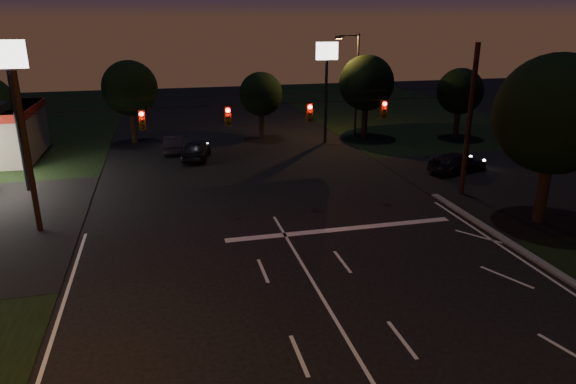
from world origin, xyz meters
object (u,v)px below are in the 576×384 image
object	(u,v)px
car_oncoming_b	(173,144)
car_cross	(458,163)
utility_pole_right	(461,194)
car_oncoming_a	(196,150)
tree_right_near	(553,115)

from	to	relation	value
car_oncoming_b	car_cross	distance (m)	21.86
utility_pole_right	car_oncoming_b	distance (m)	22.47
car_cross	car_oncoming_a	bearing A→B (deg)	49.48
car_oncoming_a	tree_right_near	bearing A→B (deg)	148.00
car_oncoming_a	car_oncoming_b	size ratio (longest dim) A/B	1.10
utility_pole_right	car_oncoming_a	world-z (taller)	utility_pole_right
car_oncoming_a	car_cross	world-z (taller)	car_oncoming_a
utility_pole_right	car_cross	distance (m)	4.97
car_cross	car_oncoming_b	bearing A→B (deg)	44.77
utility_pole_right	car_oncoming_b	xyz separation A→B (m)	(-16.84, 14.86, 0.67)
utility_pole_right	car_oncoming_b	world-z (taller)	utility_pole_right
utility_pole_right	car_oncoming_a	size ratio (longest dim) A/B	2.02
tree_right_near	car_oncoming_b	xyz separation A→B (m)	(-18.37, 19.70, -5.01)
tree_right_near	car_cross	xyz separation A→B (m)	(0.80, 9.18, -5.00)
tree_right_near	car_oncoming_a	distance (m)	24.37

